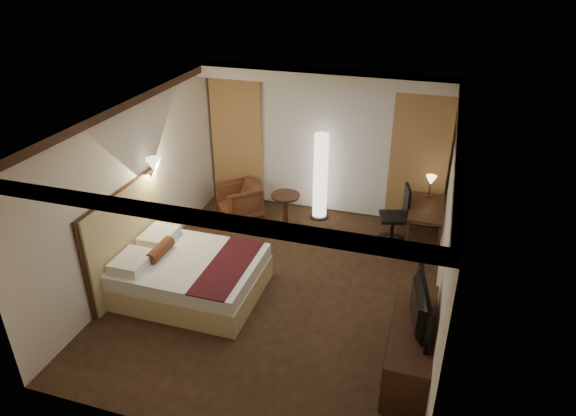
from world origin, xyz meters
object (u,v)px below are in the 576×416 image
(bed, at_px, (192,276))
(television, at_px, (414,303))
(desk, at_px, (424,226))
(side_table, at_px, (286,209))
(floor_lamp, at_px, (320,177))
(armchair, at_px, (239,199))
(dresser, at_px, (411,344))
(office_chair, at_px, (394,215))

(bed, bearing_deg, television, -9.80)
(bed, xyz_separation_m, desk, (3.15, 2.36, 0.09))
(television, bearing_deg, desk, -9.88)
(side_table, relative_size, floor_lamp, 0.35)
(bed, xyz_separation_m, television, (3.17, -0.55, 0.66))
(armchair, height_order, dresser, armchair)
(bed, height_order, side_table, same)
(armchair, xyz_separation_m, dresser, (3.43, -2.97, -0.03))
(side_table, bearing_deg, bed, -105.62)
(armchair, bearing_deg, television, 5.14)
(floor_lamp, bearing_deg, bed, -113.10)
(armchair, distance_m, dresser, 4.54)
(desk, xyz_separation_m, office_chair, (-0.52, -0.05, 0.16))
(side_table, bearing_deg, desk, -1.63)
(desk, bearing_deg, television, -89.61)
(floor_lamp, bearing_deg, television, -60.03)
(desk, relative_size, office_chair, 1.04)
(bed, relative_size, floor_lamp, 1.20)
(bed, relative_size, desk, 1.78)
(desk, distance_m, television, 2.96)
(floor_lamp, relative_size, dresser, 0.99)
(bed, distance_m, desk, 3.93)
(armchair, distance_m, desk, 3.38)
(office_chair, bearing_deg, side_table, 161.51)
(bed, relative_size, side_table, 3.42)
(armchair, bearing_deg, floor_lamp, 62.63)
(floor_lamp, height_order, television, floor_lamp)
(armchair, bearing_deg, side_table, 46.49)
(desk, bearing_deg, side_table, 178.37)
(bed, xyz_separation_m, floor_lamp, (1.21, 2.85, 0.54))
(side_table, xyz_separation_m, office_chair, (1.95, -0.12, 0.24))
(armchair, bearing_deg, dresser, 5.39)
(side_table, xyz_separation_m, floor_lamp, (0.54, 0.42, 0.54))
(bed, bearing_deg, desk, 36.80)
(side_table, distance_m, dresser, 3.90)
(side_table, distance_m, television, 3.94)
(dresser, bearing_deg, armchair, 139.06)
(floor_lamp, distance_m, desk, 2.05)
(office_chair, height_order, television, office_chair)
(floor_lamp, bearing_deg, dresser, -59.65)
(armchair, bearing_deg, office_chair, 43.96)
(armchair, relative_size, television, 0.70)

